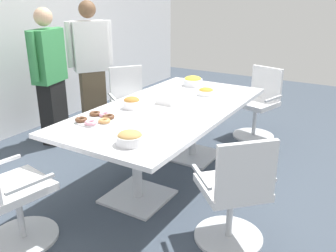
{
  "coord_description": "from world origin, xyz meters",
  "views": [
    {
      "loc": [
        -2.98,
        -1.8,
        1.85
      ],
      "look_at": [
        0.0,
        0.0,
        0.55
      ],
      "focal_mm": 39.15,
      "sensor_mm": 36.0,
      "label": 1
    }
  ],
  "objects_px": {
    "conference_table": "(168,119)",
    "snack_bowl_chips_orange": "(206,92)",
    "office_chair_1": "(10,196)",
    "person_standing_1": "(91,65)",
    "office_chair_2": "(234,197)",
    "person_standing_0": "(50,76)",
    "office_chair_3": "(258,107)",
    "napkin_pile": "(168,99)",
    "snack_bowl_chips_yellow": "(193,81)",
    "snack_bowl_cookies": "(130,138)",
    "office_chair_0": "(130,107)",
    "donut_platter": "(95,119)",
    "snack_bowl_pretzels": "(132,103)"
  },
  "relations": [
    {
      "from": "conference_table",
      "to": "snack_bowl_chips_orange",
      "type": "distance_m",
      "value": 0.64
    },
    {
      "from": "office_chair_1",
      "to": "person_standing_1",
      "type": "distance_m",
      "value": 2.58
    },
    {
      "from": "office_chair_2",
      "to": "person_standing_0",
      "type": "distance_m",
      "value": 2.83
    },
    {
      "from": "office_chair_3",
      "to": "napkin_pile",
      "type": "relative_size",
      "value": 4.72
    },
    {
      "from": "conference_table",
      "to": "office_chair_3",
      "type": "height_order",
      "value": "office_chair_3"
    },
    {
      "from": "person_standing_1",
      "to": "office_chair_2",
      "type": "bearing_deg",
      "value": 96.64
    },
    {
      "from": "snack_bowl_chips_yellow",
      "to": "snack_bowl_chips_orange",
      "type": "xyz_separation_m",
      "value": [
        -0.31,
        -0.33,
        -0.02
      ]
    },
    {
      "from": "office_chair_1",
      "to": "snack_bowl_chips_yellow",
      "type": "relative_size",
      "value": 3.94
    },
    {
      "from": "person_standing_0",
      "to": "snack_bowl_chips_orange",
      "type": "distance_m",
      "value": 1.92
    },
    {
      "from": "person_standing_0",
      "to": "snack_bowl_chips_orange",
      "type": "height_order",
      "value": "person_standing_0"
    },
    {
      "from": "snack_bowl_cookies",
      "to": "napkin_pile",
      "type": "distance_m",
      "value": 1.11
    },
    {
      "from": "office_chair_1",
      "to": "snack_bowl_cookies",
      "type": "height_order",
      "value": "office_chair_1"
    },
    {
      "from": "office_chair_0",
      "to": "office_chair_2",
      "type": "bearing_deg",
      "value": 92.41
    },
    {
      "from": "office_chair_3",
      "to": "donut_platter",
      "type": "xyz_separation_m",
      "value": [
        -2.24,
        0.79,
        0.36
      ]
    },
    {
      "from": "person_standing_1",
      "to": "snack_bowl_chips_orange",
      "type": "height_order",
      "value": "person_standing_1"
    },
    {
      "from": "office_chair_3",
      "to": "snack_bowl_pretzels",
      "type": "height_order",
      "value": "office_chair_3"
    },
    {
      "from": "conference_table",
      "to": "snack_bowl_pretzels",
      "type": "xyz_separation_m",
      "value": [
        -0.21,
        0.29,
        0.18
      ]
    },
    {
      "from": "office_chair_2",
      "to": "snack_bowl_pretzels",
      "type": "distance_m",
      "value": 1.44
    },
    {
      "from": "office_chair_2",
      "to": "napkin_pile",
      "type": "distance_m",
      "value": 1.41
    },
    {
      "from": "snack_bowl_pretzels",
      "to": "donut_platter",
      "type": "relative_size",
      "value": 0.51
    },
    {
      "from": "snack_bowl_chips_orange",
      "to": "person_standing_0",
      "type": "bearing_deg",
      "value": 107.34
    },
    {
      "from": "office_chair_1",
      "to": "snack_bowl_cookies",
      "type": "distance_m",
      "value": 0.99
    },
    {
      "from": "snack_bowl_chips_yellow",
      "to": "napkin_pile",
      "type": "xyz_separation_m",
      "value": [
        -0.79,
        -0.12,
        -0.01
      ]
    },
    {
      "from": "office_chair_0",
      "to": "person_standing_1",
      "type": "height_order",
      "value": "person_standing_1"
    },
    {
      "from": "snack_bowl_chips_orange",
      "to": "snack_bowl_pretzels",
      "type": "xyz_separation_m",
      "value": [
        -0.81,
        0.42,
        0.02
      ]
    },
    {
      "from": "office_chair_0",
      "to": "office_chair_2",
      "type": "xyz_separation_m",
      "value": [
        -1.4,
        -2.0,
        0.0
      ]
    },
    {
      "from": "conference_table",
      "to": "napkin_pile",
      "type": "height_order",
      "value": "napkin_pile"
    },
    {
      "from": "office_chair_0",
      "to": "office_chair_3",
      "type": "xyz_separation_m",
      "value": [
        0.86,
        -1.44,
        0.0
      ]
    },
    {
      "from": "person_standing_1",
      "to": "snack_bowl_chips_yellow",
      "type": "relative_size",
      "value": 7.47
    },
    {
      "from": "office_chair_0",
      "to": "snack_bowl_cookies",
      "type": "distance_m",
      "value": 2.09
    },
    {
      "from": "person_standing_0",
      "to": "snack_bowl_chips_yellow",
      "type": "distance_m",
      "value": 1.74
    },
    {
      "from": "office_chair_3",
      "to": "snack_bowl_chips_yellow",
      "type": "relative_size",
      "value": 3.94
    },
    {
      "from": "office_chair_3",
      "to": "snack_bowl_cookies",
      "type": "distance_m",
      "value": 2.54
    },
    {
      "from": "office_chair_2",
      "to": "snack_bowl_cookies",
      "type": "distance_m",
      "value": 0.89
    },
    {
      "from": "office_chair_0",
      "to": "person_standing_1",
      "type": "relative_size",
      "value": 0.53
    },
    {
      "from": "office_chair_2",
      "to": "snack_bowl_pretzels",
      "type": "height_order",
      "value": "office_chair_2"
    },
    {
      "from": "snack_bowl_chips_yellow",
      "to": "snack_bowl_pretzels",
      "type": "height_order",
      "value": "snack_bowl_chips_yellow"
    },
    {
      "from": "donut_platter",
      "to": "napkin_pile",
      "type": "relative_size",
      "value": 1.8
    },
    {
      "from": "person_standing_0",
      "to": "napkin_pile",
      "type": "bearing_deg",
      "value": 80.14
    },
    {
      "from": "office_chair_3",
      "to": "office_chair_1",
      "type": "bearing_deg",
      "value": 89.83
    },
    {
      "from": "office_chair_1",
      "to": "person_standing_0",
      "type": "relative_size",
      "value": 0.55
    },
    {
      "from": "donut_platter",
      "to": "napkin_pile",
      "type": "bearing_deg",
      "value": -18.76
    },
    {
      "from": "person_standing_0",
      "to": "snack_bowl_chips_orange",
      "type": "bearing_deg",
      "value": 94.12
    },
    {
      "from": "office_chair_0",
      "to": "snack_bowl_chips_yellow",
      "type": "xyz_separation_m",
      "value": [
        0.21,
        -0.81,
        0.4
      ]
    },
    {
      "from": "donut_platter",
      "to": "person_standing_0",
      "type": "bearing_deg",
      "value": 62.36
    },
    {
      "from": "office_chair_3",
      "to": "person_standing_0",
      "type": "height_order",
      "value": "person_standing_0"
    },
    {
      "from": "napkin_pile",
      "to": "office_chair_3",
      "type": "bearing_deg",
      "value": -19.71
    },
    {
      "from": "conference_table",
      "to": "snack_bowl_cookies",
      "type": "bearing_deg",
      "value": -166.07
    },
    {
      "from": "office_chair_2",
      "to": "snack_bowl_chips_orange",
      "type": "distance_m",
      "value": 1.61
    },
    {
      "from": "snack_bowl_chips_yellow",
      "to": "napkin_pile",
      "type": "relative_size",
      "value": 1.2
    }
  ]
}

